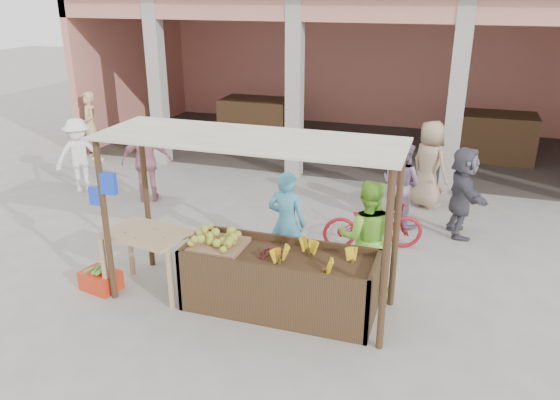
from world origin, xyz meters
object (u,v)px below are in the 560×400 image
(side_table, at_px, (147,241))
(motorcycle, at_px, (373,223))
(vendor_blue, at_px, (287,220))
(vendor_green, at_px, (367,235))
(red_crate, at_px, (101,280))
(fruit_stall, at_px, (279,283))

(side_table, relative_size, motorcycle, 0.72)
(vendor_blue, distance_m, motorcycle, 1.75)
(vendor_green, height_order, motorcycle, vendor_green)
(red_crate, relative_size, vendor_green, 0.30)
(side_table, bearing_deg, fruit_stall, 13.88)
(side_table, relative_size, vendor_green, 0.71)
(red_crate, bearing_deg, side_table, 28.10)
(red_crate, distance_m, vendor_blue, 2.89)
(fruit_stall, xyz_separation_m, motorcycle, (0.90, 2.32, 0.06))
(fruit_stall, bearing_deg, side_table, -176.85)
(vendor_blue, relative_size, motorcycle, 0.99)
(red_crate, xyz_separation_m, vendor_green, (3.70, 1.16, 0.76))
(fruit_stall, xyz_separation_m, red_crate, (-2.67, -0.31, -0.26))
(fruit_stall, relative_size, red_crate, 4.78)
(vendor_blue, bearing_deg, fruit_stall, 105.91)
(side_table, relative_size, red_crate, 2.35)
(fruit_stall, bearing_deg, vendor_green, 39.52)
(vendor_blue, bearing_deg, vendor_green, 174.71)
(red_crate, distance_m, vendor_green, 3.95)
(side_table, bearing_deg, vendor_blue, 44.56)
(red_crate, bearing_deg, vendor_green, 29.85)
(side_table, xyz_separation_m, vendor_green, (2.97, 0.95, 0.11))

